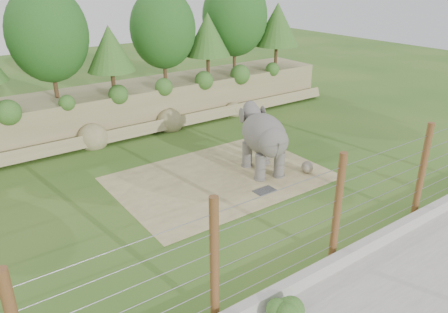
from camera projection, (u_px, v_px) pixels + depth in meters
ground at (251, 206)px, 18.72m from camera, size 90.00×90.00×0.00m
back_embankment at (131, 64)px, 26.93m from camera, size 30.00×5.52×8.77m
dirt_patch at (220, 178)px, 21.22m from camera, size 10.00×7.00×0.02m
drain_grate at (264, 191)px, 19.93m from camera, size 1.00×0.60×0.03m
elephant at (263, 143)px, 21.29m from camera, size 2.64×4.13×3.10m
stone_ball at (307, 167)px, 21.62m from camera, size 0.60×0.60×0.60m
retaining_wall at (344, 258)px, 14.89m from camera, size 26.00×0.35×0.50m
walkway at (394, 297)px, 13.50m from camera, size 26.00×4.00×0.01m
barrier_fence at (337, 208)px, 14.58m from camera, size 20.26×0.26×4.00m
walkway_shrub at (287, 310)px, 12.42m from camera, size 0.78×0.78×0.78m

